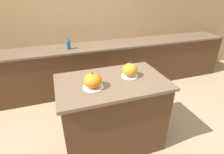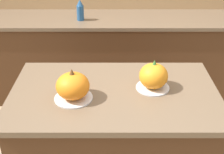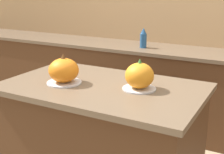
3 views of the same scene
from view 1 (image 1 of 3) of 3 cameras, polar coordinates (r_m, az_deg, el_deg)
ground_plane at (r=2.55m, az=0.00°, el=-20.01°), size 12.00×12.00×0.00m
wall_back at (r=3.56m, az=-9.78°, el=16.77°), size 8.00×0.06×2.50m
kitchen_island at (r=2.23m, az=0.01°, el=-11.80°), size 1.25×0.77×0.94m
back_counter at (r=3.48m, az=-7.83°, el=2.85°), size 6.00×0.60×0.90m
pumpkin_cake_left at (r=1.81m, az=-6.29°, el=-1.26°), size 0.22×0.22×0.19m
pumpkin_cake_right at (r=2.05m, az=5.89°, el=2.23°), size 0.20×0.20×0.19m
bottle_tall at (r=3.20m, az=-14.09°, el=10.54°), size 0.07×0.07×0.21m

